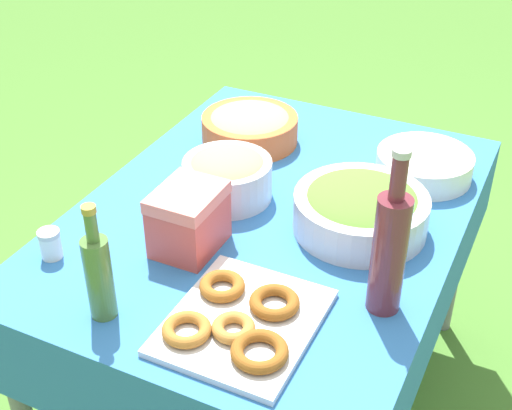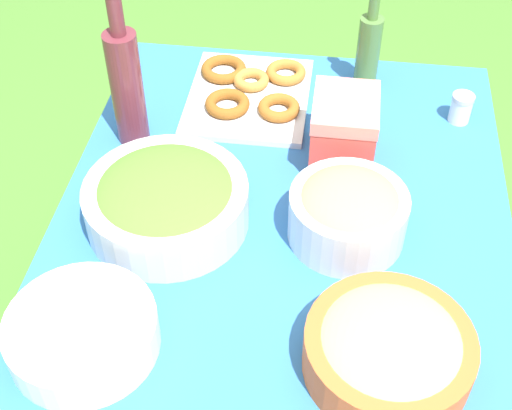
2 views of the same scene
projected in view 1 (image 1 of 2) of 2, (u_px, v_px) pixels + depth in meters
name	position (u px, v px, depth m)	size (l,w,h in m)	color
ground_plane	(269.00, 400.00, 2.26)	(14.00, 14.00, 0.00)	#477A2D
picnic_table	(271.00, 239.00, 1.91)	(1.28, 0.95, 0.73)	#2D6BB2
salad_bowl	(361.00, 209.00, 1.76)	(0.33, 0.33, 0.12)	silver
pasta_bowl	(250.00, 126.00, 2.14)	(0.29, 0.29, 0.11)	#E05B28
donut_platter	(241.00, 321.00, 1.48)	(0.35, 0.30, 0.04)	silver
plate_stack	(424.00, 165.00, 1.98)	(0.27, 0.27, 0.07)	white
olive_oil_bottle	(99.00, 274.00, 1.47)	(0.06, 0.06, 0.28)	#4C7238
wine_bottle	(389.00, 249.00, 1.46)	(0.07, 0.07, 0.39)	maroon
bread_bowl	(227.00, 175.00, 1.88)	(0.24, 0.24, 0.13)	silver
cooler_box	(189.00, 219.00, 1.68)	(0.18, 0.14, 0.16)	#E04C42
salt_shaker	(50.00, 244.00, 1.67)	(0.05, 0.05, 0.07)	white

